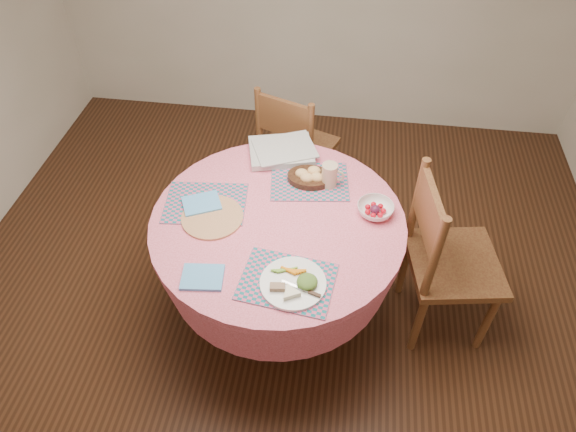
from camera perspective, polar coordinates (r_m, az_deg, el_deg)
name	(u,v)px	position (r m, az deg, el deg)	size (l,w,h in m)	color
ground	(280,308)	(3.06, -0.94, -10.22)	(4.00, 4.00, 0.00)	#331C0F
room_envelope	(274,27)	(1.91, -1.59, 20.30)	(4.01, 4.01, 2.71)	silver
dining_table	(278,246)	(2.62, -1.09, -3.34)	(1.24, 1.24, 0.75)	pink
chair_right	(445,258)	(2.72, 17.04, -4.46)	(0.52, 0.54, 1.01)	brown
chair_back	(294,146)	(3.34, 0.68, 7.77)	(0.55, 0.54, 0.93)	brown
placemat_front	(287,282)	(2.23, -0.10, -7.30)	(0.40, 0.30, 0.01)	#13656E
placemat_left	(206,203)	(2.58, -9.14, 1.43)	(0.40, 0.30, 0.01)	#13656E
placemat_back	(310,181)	(2.67, 2.41, 3.86)	(0.40, 0.30, 0.01)	#13656E
wicker_trivet	(212,217)	(2.50, -8.41, -0.13)	(0.30, 0.30, 0.01)	#A57247
napkin_near	(202,277)	(2.26, -9.48, -6.72)	(0.18, 0.14, 0.01)	#559DDA
napkin_far	(202,204)	(2.57, -9.58, 1.37)	(0.18, 0.14, 0.01)	#559DDA
dinner_plate	(294,283)	(2.20, 0.72, -7.47)	(0.29, 0.29, 0.05)	white
bread_bowl	(310,176)	(2.65, 2.43, 4.43)	(0.23, 0.23, 0.08)	black
latte_mug	(330,175)	(2.61, 4.68, 4.55)	(0.12, 0.08, 0.13)	#C9AC8A
fruit_bowl	(375,210)	(2.52, 9.67, 0.71)	(0.21, 0.21, 0.06)	white
newspaper_stack	(282,151)	(2.83, -0.71, 7.28)	(0.42, 0.36, 0.04)	silver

